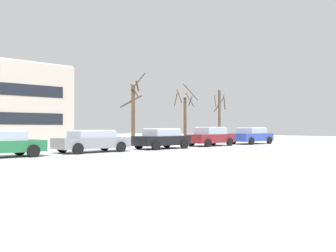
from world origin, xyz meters
TOP-DOWN VIEW (x-y plane):
  - parked_car_gray at (10.07, 8.06)m, footprint 4.52×2.08m
  - parked_car_black at (15.57, 7.88)m, footprint 4.08×2.08m
  - parked_car_maroon at (21.07, 8.06)m, footprint 4.14×2.00m
  - parked_car_blue at (26.58, 7.91)m, footprint 4.36×2.19m
  - tree_far_right at (27.15, 12.06)m, footprint 1.39×1.49m
  - tree_far_mid at (16.51, 12.34)m, footprint 1.72×1.83m
  - tree_far_left at (21.25, 11.16)m, footprint 1.88×2.12m

SIDE VIEW (x-z plane):
  - parked_car_gray at x=10.07m, z-range 0.03..1.38m
  - parked_car_black at x=15.57m, z-range 0.02..1.46m
  - parked_car_blue at x=26.58m, z-range 0.02..1.51m
  - parked_car_maroon at x=21.07m, z-range 0.01..1.55m
  - tree_far_left at x=21.25m, z-range -0.19..5.02m
  - tree_far_mid at x=16.51m, z-range -0.26..5.74m
  - tree_far_right at x=27.15m, z-range 0.15..5.37m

